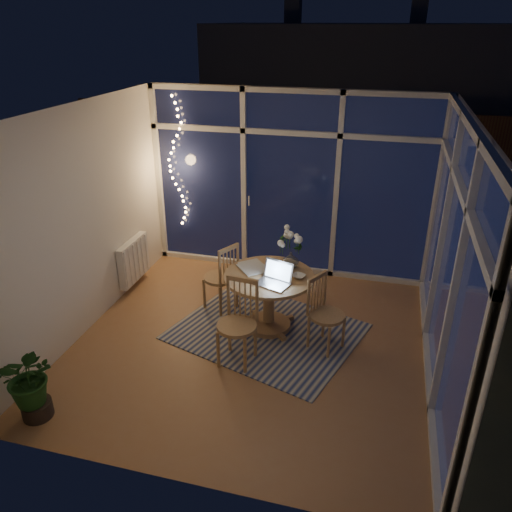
# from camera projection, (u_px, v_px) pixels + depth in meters

# --- Properties ---
(floor) EXTENTS (4.00, 4.00, 0.00)m
(floor) POSITION_uv_depth(u_px,v_px,m) (253.00, 343.00, 5.77)
(floor) COLOR #9B6A43
(floor) RESTS_ON ground
(ceiling) EXTENTS (4.00, 4.00, 0.00)m
(ceiling) POSITION_uv_depth(u_px,v_px,m) (252.00, 112.00, 4.65)
(ceiling) COLOR silver
(ceiling) RESTS_ON wall_back
(wall_back) EXTENTS (4.00, 0.04, 2.60)m
(wall_back) POSITION_uv_depth(u_px,v_px,m) (290.00, 185.00, 6.96)
(wall_back) COLOR silver
(wall_back) RESTS_ON floor
(wall_front) EXTENTS (4.00, 0.04, 2.60)m
(wall_front) POSITION_uv_depth(u_px,v_px,m) (177.00, 351.00, 3.46)
(wall_front) COLOR silver
(wall_front) RESTS_ON floor
(wall_left) EXTENTS (0.04, 4.00, 2.60)m
(wall_left) POSITION_uv_depth(u_px,v_px,m) (83.00, 222.00, 5.67)
(wall_left) COLOR silver
(wall_left) RESTS_ON floor
(wall_right) EXTENTS (0.04, 4.00, 2.60)m
(wall_right) POSITION_uv_depth(u_px,v_px,m) (455.00, 261.00, 4.75)
(wall_right) COLOR silver
(wall_right) RESTS_ON floor
(window_wall_back) EXTENTS (4.00, 0.10, 2.60)m
(window_wall_back) POSITION_uv_depth(u_px,v_px,m) (290.00, 185.00, 6.92)
(window_wall_back) COLOR silver
(window_wall_back) RESTS_ON floor
(window_wall_right) EXTENTS (0.10, 4.00, 2.60)m
(window_wall_right) POSITION_uv_depth(u_px,v_px,m) (451.00, 261.00, 4.76)
(window_wall_right) COLOR silver
(window_wall_right) RESTS_ON floor
(radiator) EXTENTS (0.10, 0.70, 0.58)m
(radiator) POSITION_uv_depth(u_px,v_px,m) (134.00, 260.00, 6.83)
(radiator) COLOR white
(radiator) RESTS_ON wall_left
(fairy_lights) EXTENTS (0.24, 0.10, 1.85)m
(fairy_lights) POSITION_uv_depth(u_px,v_px,m) (176.00, 163.00, 7.14)
(fairy_lights) COLOR #E5A55B
(fairy_lights) RESTS_ON window_wall_back
(garden_patio) EXTENTS (12.00, 6.00, 0.10)m
(garden_patio) POSITION_uv_depth(u_px,v_px,m) (342.00, 208.00, 10.04)
(garden_patio) COLOR black
(garden_patio) RESTS_ON ground
(garden_fence) EXTENTS (11.00, 0.08, 1.80)m
(garden_fence) POSITION_uv_depth(u_px,v_px,m) (323.00, 154.00, 10.18)
(garden_fence) COLOR #3B1E15
(garden_fence) RESTS_ON ground
(neighbour_roof) EXTENTS (7.00, 3.00, 2.20)m
(neighbour_roof) POSITION_uv_depth(u_px,v_px,m) (356.00, 73.00, 12.17)
(neighbour_roof) COLOR #373A43
(neighbour_roof) RESTS_ON ground
(garden_shrubs) EXTENTS (0.90, 0.90, 0.90)m
(garden_shrubs) POSITION_uv_depth(u_px,v_px,m) (260.00, 205.00, 8.73)
(garden_shrubs) COLOR #163216
(garden_shrubs) RESTS_ON ground
(rug) EXTENTS (2.44, 2.18, 0.01)m
(rug) POSITION_uv_depth(u_px,v_px,m) (266.00, 331.00, 5.97)
(rug) COLOR #BAB397
(rug) RESTS_ON floor
(dining_table) EXTENTS (1.32, 1.32, 0.72)m
(dining_table) POSITION_uv_depth(u_px,v_px,m) (269.00, 302.00, 5.91)
(dining_table) COLOR olive
(dining_table) RESTS_ON floor
(chair_left) EXTENTS (0.58, 0.58, 0.93)m
(chair_left) POSITION_uv_depth(u_px,v_px,m) (220.00, 276.00, 6.27)
(chair_left) COLOR olive
(chair_left) RESTS_ON floor
(chair_right) EXTENTS (0.56, 0.56, 0.89)m
(chair_right) POSITION_uv_depth(u_px,v_px,m) (327.00, 314.00, 5.50)
(chair_right) COLOR olive
(chair_right) RESTS_ON floor
(chair_front) EXTENTS (0.49, 0.49, 0.97)m
(chair_front) POSITION_uv_depth(u_px,v_px,m) (237.00, 324.00, 5.25)
(chair_front) COLOR olive
(chair_front) RESTS_ON floor
(laptop) EXTENTS (0.44, 0.40, 0.26)m
(laptop) POSITION_uv_depth(u_px,v_px,m) (273.00, 274.00, 5.49)
(laptop) COLOR silver
(laptop) RESTS_ON dining_table
(flower_vase) EXTENTS (0.25, 0.25, 0.21)m
(flower_vase) POSITION_uv_depth(u_px,v_px,m) (291.00, 259.00, 5.89)
(flower_vase) COLOR silver
(flower_vase) RESTS_ON dining_table
(bowl) EXTENTS (0.19, 0.19, 0.04)m
(bowl) POSITION_uv_depth(u_px,v_px,m) (299.00, 276.00, 5.69)
(bowl) COLOR silver
(bowl) RESTS_ON dining_table
(newspapers) EXTENTS (0.44, 0.43, 0.02)m
(newspapers) POSITION_uv_depth(u_px,v_px,m) (255.00, 268.00, 5.90)
(newspapers) COLOR silver
(newspapers) RESTS_ON dining_table
(phone) EXTENTS (0.13, 0.07, 0.01)m
(phone) POSITION_uv_depth(u_px,v_px,m) (268.00, 276.00, 5.73)
(phone) COLOR black
(phone) RESTS_ON dining_table
(potted_plant) EXTENTS (0.62, 0.57, 0.76)m
(potted_plant) POSITION_uv_depth(u_px,v_px,m) (31.00, 384.00, 4.55)
(potted_plant) COLOR #174017
(potted_plant) RESTS_ON floor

